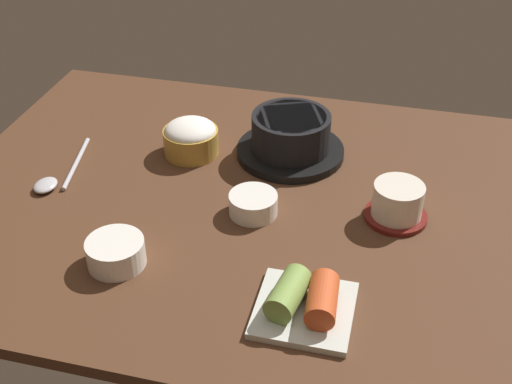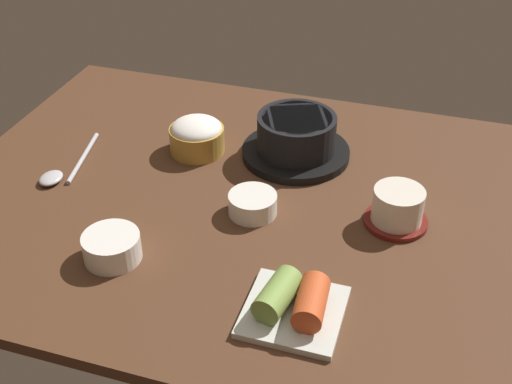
% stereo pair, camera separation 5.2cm
% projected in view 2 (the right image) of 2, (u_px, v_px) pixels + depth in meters
% --- Properties ---
extents(dining_table, '(1.00, 0.76, 0.02)m').
position_uv_depth(dining_table, '(248.00, 203.00, 1.09)').
color(dining_table, '#4C2D1C').
rests_on(dining_table, ground).
extents(stone_pot, '(0.19, 0.19, 0.08)m').
position_uv_depth(stone_pot, '(296.00, 138.00, 1.16)').
color(stone_pot, black).
rests_on(stone_pot, dining_table).
extents(rice_bowl, '(0.10, 0.10, 0.06)m').
position_uv_depth(rice_bowl, '(197.00, 135.00, 1.18)').
color(rice_bowl, '#B78C38').
rests_on(rice_bowl, dining_table).
extents(tea_cup_with_saucer, '(0.10, 0.10, 0.06)m').
position_uv_depth(tea_cup_with_saucer, '(398.00, 208.00, 1.01)').
color(tea_cup_with_saucer, maroon).
rests_on(tea_cup_with_saucer, dining_table).
extents(banchan_cup_center, '(0.08, 0.08, 0.03)m').
position_uv_depth(banchan_cup_center, '(253.00, 203.00, 1.04)').
color(banchan_cup_center, white).
rests_on(banchan_cup_center, dining_table).
extents(kimchi_plate, '(0.13, 0.13, 0.05)m').
position_uv_depth(kimchi_plate, '(294.00, 304.00, 0.86)').
color(kimchi_plate, silver).
rests_on(kimchi_plate, dining_table).
extents(side_bowl_near, '(0.08, 0.08, 0.04)m').
position_uv_depth(side_bowl_near, '(112.00, 246.00, 0.95)').
color(side_bowl_near, white).
rests_on(side_bowl_near, dining_table).
extents(spoon, '(0.05, 0.18, 0.01)m').
position_uv_depth(spoon, '(62.00, 171.00, 1.13)').
color(spoon, '#B7B7BC').
rests_on(spoon, dining_table).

